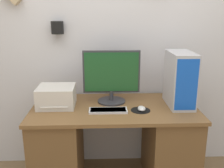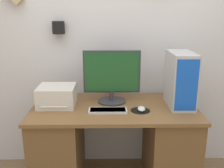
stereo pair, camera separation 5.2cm
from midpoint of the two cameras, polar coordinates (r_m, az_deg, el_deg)
The scene contains 8 objects.
wall_back at distance 2.62m, azimuth 0.76°, elevation 10.53°, with size 6.40×0.17×2.70m.
desk at distance 2.49m, azimuth 1.10°, elevation -13.03°, with size 1.45×0.75×0.77m.
monitor at distance 2.38m, azimuth 0.58°, elevation 1.85°, with size 0.52×0.26×0.48m.
keyboard at distance 2.22m, azimuth -0.25°, elevation -5.76°, with size 0.32×0.13×0.02m.
mousepad at distance 2.25m, azimuth 6.84°, elevation -5.76°, with size 0.17×0.17×0.00m.
mouse at distance 2.24m, azimuth 7.08°, elevation -5.38°, with size 0.07×0.10×0.04m.
computer_tower at distance 2.37m, azimuth 15.30°, elevation 0.92°, with size 0.20×0.39×0.48m.
printer at distance 2.38m, azimuth -11.29°, elevation -2.58°, with size 0.32×0.30×0.18m.
Camera 2 is at (-0.05, -1.80, 1.60)m, focal length 42.00 mm.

